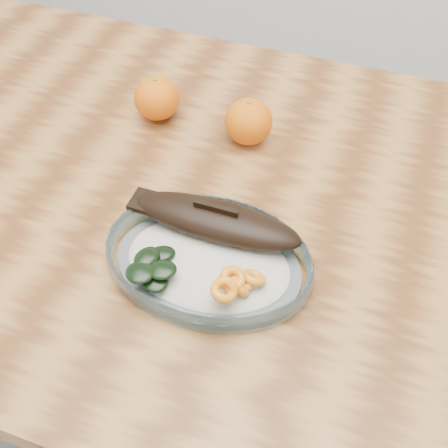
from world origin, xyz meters
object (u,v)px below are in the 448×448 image
Objects in this scene: orange_left at (157,98)px; plated_meal at (209,256)px; orange_right at (249,122)px; dining_table at (197,232)px.

plated_meal is at bearing -54.31° from orange_left.
plated_meal reaches higher than orange_right.
orange_left is 0.16m from orange_right.
orange_left is 0.99× the size of orange_right.
plated_meal is 6.69× the size of orange_right.
plated_meal is 6.77× the size of orange_left.
plated_meal is 0.26m from orange_right.
orange_left is (-0.19, 0.26, 0.02)m from plated_meal.
orange_left is at bearing 124.02° from plated_meal.
plated_meal is (0.07, -0.12, 0.12)m from dining_table.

